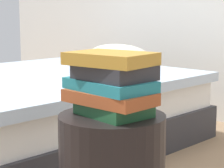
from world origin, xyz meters
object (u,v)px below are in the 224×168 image
at_px(bed, 35,110).
at_px(book_forest, 114,109).
at_px(book_ochre, 111,59).
at_px(book_rust, 110,97).
at_px(book_teal, 109,85).
at_px(book_charcoal, 114,72).

relative_size(bed, book_forest, 8.83).
xyz_separation_m(bed, book_ochre, (1.27, -0.58, 0.47)).
xyz_separation_m(book_rust, book_ochre, (-0.01, 0.01, 0.13)).
distance_m(bed, book_rust, 1.44).
relative_size(bed, book_rust, 6.76).
relative_size(book_teal, book_charcoal, 1.22).
distance_m(book_teal, book_charcoal, 0.05).
xyz_separation_m(bed, book_rust, (1.27, -0.59, 0.34)).
distance_m(book_rust, book_charcoal, 0.09).
xyz_separation_m(bed, book_charcoal, (1.27, -0.57, 0.43)).
height_order(book_forest, book_teal, book_teal).
height_order(bed, book_forest, bed).
relative_size(book_teal, book_ochre, 1.09).
distance_m(book_forest, book_teal, 0.08).
bearing_deg(book_ochre, book_teal, -148.62).
relative_size(bed, book_charcoal, 8.29).
bearing_deg(book_forest, book_rust, -109.18).
height_order(bed, book_rust, bed).
relative_size(book_forest, book_ochre, 0.84).
distance_m(book_charcoal, book_ochre, 0.05).
bearing_deg(book_ochre, bed, 148.11).
height_order(bed, book_teal, book_teal).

